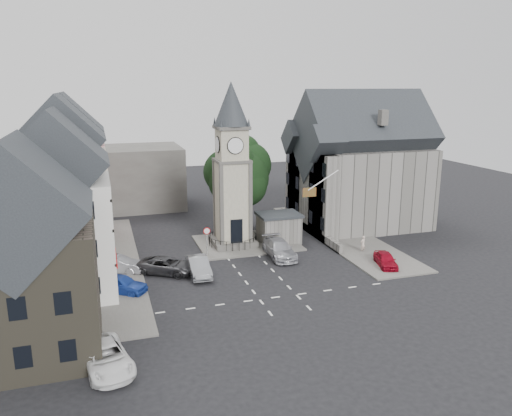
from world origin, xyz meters
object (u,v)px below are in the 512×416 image
object	(u,v)px
car_east_red	(386,260)
stone_shelter	(279,228)
clock_tower	(232,166)
pedestrian	(363,244)
car_west_blue	(120,284)

from	to	relation	value
car_east_red	stone_shelter	bearing A→B (deg)	140.24
clock_tower	pedestrian	distance (m)	14.87
clock_tower	car_west_blue	bearing A→B (deg)	-142.13
car_east_red	clock_tower	bearing A→B (deg)	154.06
clock_tower	car_east_red	xyz separation A→B (m)	(11.50, -10.12, -7.48)
car_west_blue	pedestrian	xyz separation A→B (m)	(23.00, 2.95, 0.10)
car_west_blue	pedestrian	size ratio (longest dim) A/B	2.58
stone_shelter	car_west_blue	size ratio (longest dim) A/B	1.00
pedestrian	stone_shelter	bearing A→B (deg)	-59.71
car_east_red	car_west_blue	bearing A→B (deg)	-167.52
stone_shelter	car_east_red	size ratio (longest dim) A/B	1.14
clock_tower	stone_shelter	world-z (taller)	clock_tower
car_east_red	pedestrian	distance (m)	4.13
clock_tower	car_west_blue	distance (m)	16.33
clock_tower	pedestrian	size ratio (longest dim) A/B	9.74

